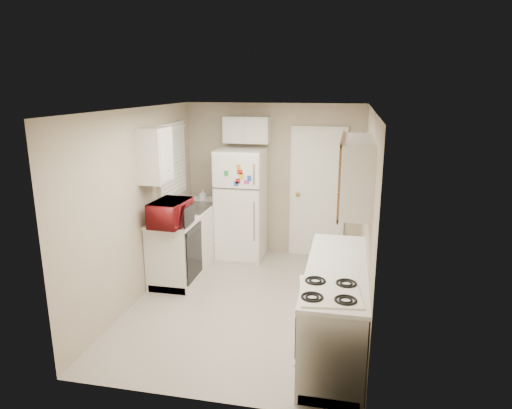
# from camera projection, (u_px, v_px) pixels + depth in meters

# --- Properties ---
(floor) EXTENTS (3.80, 3.80, 0.00)m
(floor) POSITION_uv_depth(u_px,v_px,m) (248.00, 302.00, 5.78)
(floor) COLOR beige
(floor) RESTS_ON ground
(ceiling) EXTENTS (3.80, 3.80, 0.00)m
(ceiling) POSITION_uv_depth(u_px,v_px,m) (247.00, 109.00, 5.17)
(ceiling) COLOR white
(ceiling) RESTS_ON floor
(wall_left) EXTENTS (3.80, 3.80, 0.00)m
(wall_left) POSITION_uv_depth(u_px,v_px,m) (139.00, 205.00, 5.75)
(wall_left) COLOR #B4A68D
(wall_left) RESTS_ON floor
(wall_right) EXTENTS (3.80, 3.80, 0.00)m
(wall_right) POSITION_uv_depth(u_px,v_px,m) (367.00, 217.00, 5.20)
(wall_right) COLOR #B4A68D
(wall_right) RESTS_ON floor
(wall_back) EXTENTS (2.80, 2.80, 0.00)m
(wall_back) POSITION_uv_depth(u_px,v_px,m) (274.00, 180.00, 7.27)
(wall_back) COLOR #B4A68D
(wall_back) RESTS_ON floor
(wall_front) EXTENTS (2.80, 2.80, 0.00)m
(wall_front) POSITION_uv_depth(u_px,v_px,m) (196.00, 272.00, 3.68)
(wall_front) COLOR #B4A68D
(wall_front) RESTS_ON floor
(left_counter) EXTENTS (0.60, 1.80, 0.90)m
(left_counter) POSITION_uv_depth(u_px,v_px,m) (189.00, 240.00, 6.73)
(left_counter) COLOR silver
(left_counter) RESTS_ON floor
(dishwasher) EXTENTS (0.03, 0.58, 0.72)m
(dishwasher) POSITION_uv_depth(u_px,v_px,m) (194.00, 253.00, 6.10)
(dishwasher) COLOR black
(dishwasher) RESTS_ON floor
(sink) EXTENTS (0.54, 0.74, 0.16)m
(sink) POSITION_uv_depth(u_px,v_px,m) (191.00, 210.00, 6.77)
(sink) COLOR gray
(sink) RESTS_ON left_counter
(microwave) EXTENTS (0.61, 0.37, 0.40)m
(microwave) POSITION_uv_depth(u_px,v_px,m) (171.00, 214.00, 5.87)
(microwave) COLOR maroon
(microwave) RESTS_ON left_counter
(soap_bottle) EXTENTS (0.10, 0.10, 0.18)m
(soap_bottle) POSITION_uv_depth(u_px,v_px,m) (203.00, 194.00, 7.17)
(soap_bottle) COLOR white
(soap_bottle) RESTS_ON left_counter
(window_blinds) EXTENTS (0.10, 0.98, 1.08)m
(window_blinds) POSITION_uv_depth(u_px,v_px,m) (172.00, 160.00, 6.63)
(window_blinds) COLOR silver
(window_blinds) RESTS_ON wall_left
(upper_cabinet_left) EXTENTS (0.30, 0.45, 0.70)m
(upper_cabinet_left) POSITION_uv_depth(u_px,v_px,m) (155.00, 155.00, 5.78)
(upper_cabinet_left) COLOR silver
(upper_cabinet_left) RESTS_ON wall_left
(refrigerator) EXTENTS (0.71, 0.69, 1.72)m
(refrigerator) POSITION_uv_depth(u_px,v_px,m) (241.00, 204.00, 7.11)
(refrigerator) COLOR white
(refrigerator) RESTS_ON floor
(cabinet_over_fridge) EXTENTS (0.70, 0.30, 0.40)m
(cabinet_over_fridge) POSITION_uv_depth(u_px,v_px,m) (247.00, 130.00, 7.01)
(cabinet_over_fridge) COLOR silver
(cabinet_over_fridge) RESTS_ON wall_back
(interior_door) EXTENTS (0.86, 0.06, 2.08)m
(interior_door) POSITION_uv_depth(u_px,v_px,m) (317.00, 193.00, 7.14)
(interior_door) COLOR white
(interior_door) RESTS_ON floor
(right_counter) EXTENTS (0.60, 2.00, 0.90)m
(right_counter) POSITION_uv_depth(u_px,v_px,m) (335.00, 307.00, 4.69)
(right_counter) COLOR silver
(right_counter) RESTS_ON floor
(stove) EXTENTS (0.59, 0.70, 0.78)m
(stove) POSITION_uv_depth(u_px,v_px,m) (327.00, 344.00, 4.14)
(stove) COLOR white
(stove) RESTS_ON floor
(upper_cabinet_right) EXTENTS (0.30, 1.20, 0.70)m
(upper_cabinet_right) POSITION_uv_depth(u_px,v_px,m) (357.00, 173.00, 4.60)
(upper_cabinet_right) COLOR silver
(upper_cabinet_right) RESTS_ON wall_right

